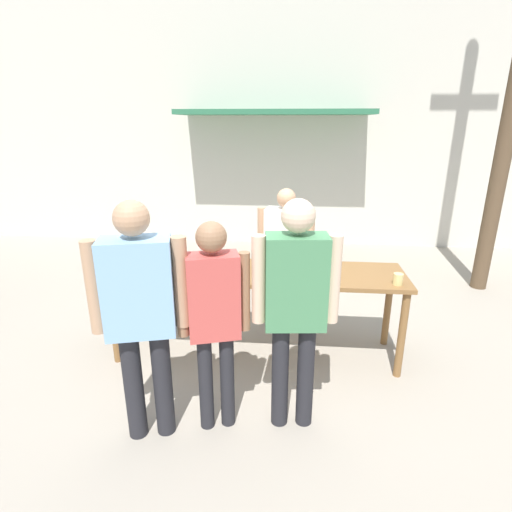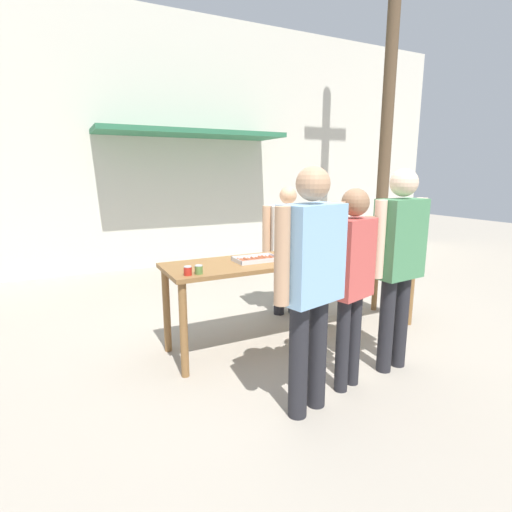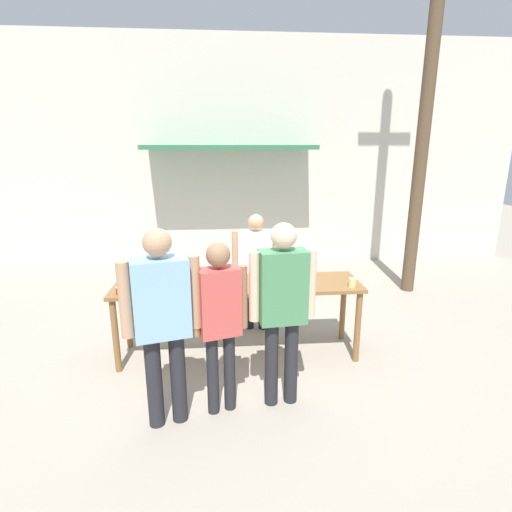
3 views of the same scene
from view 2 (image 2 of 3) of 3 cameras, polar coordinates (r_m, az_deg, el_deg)
name	(u,v)px [view 2 (image 2 of 3)]	position (r m, az deg, el deg)	size (l,w,h in m)	color
ground_plane	(298,336)	(4.44, 6.01, -11.34)	(24.00, 24.00, 0.00)	#A39989
building_facade_back	(183,144)	(7.74, -10.36, 15.47)	(12.00, 1.11, 4.50)	beige
serving_table	(300,265)	(4.20, 6.24, -1.31)	(2.82, 0.70, 0.89)	brown
food_tray_sausages	(256,259)	(3.91, -0.01, -0.50)	(0.42, 0.25, 0.04)	silver
food_tray_buns	(342,250)	(4.49, 12.22, 0.83)	(0.38, 0.31, 0.05)	silver
condiment_jar_mustard	(188,271)	(3.42, -9.72, -2.09)	(0.07, 0.07, 0.08)	#B22319
condiment_jar_ketchup	(199,270)	(3.45, -8.18, -1.93)	(0.07, 0.07, 0.08)	#567A38
beer_cup	(406,245)	(4.81, 20.61, 1.50)	(0.08, 0.08, 0.10)	#DBC67A
person_server_behind_table	(287,241)	(4.88, 4.50, 2.20)	(0.63, 0.32, 1.58)	#232328
person_customer_holding_hotdog	(310,273)	(2.81, 7.79, -2.39)	(0.65, 0.36, 1.79)	#232328
person_customer_with_cup	(399,254)	(3.64, 19.72, 0.33)	(0.62, 0.28, 1.78)	#232328
person_customer_waiting_in_line	(352,272)	(3.21, 13.53, -2.20)	(0.50, 0.29, 1.63)	#232328
utility_pole	(390,73)	(7.71, 18.61, 23.56)	(1.10, 0.21, 6.58)	brown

